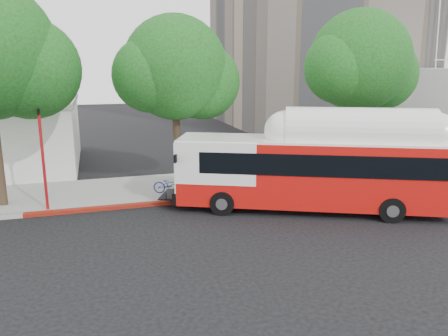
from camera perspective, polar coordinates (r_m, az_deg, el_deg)
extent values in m
plane|color=black|center=(17.13, 1.10, -8.04)|extent=(120.00, 120.00, 0.00)
cube|color=gray|center=(23.07, -3.82, -2.22)|extent=(60.00, 5.00, 0.15)
cube|color=gray|center=(20.65, -2.20, -4.07)|extent=(60.00, 0.30, 0.15)
cube|color=maroon|center=(20.15, -10.52, -4.72)|extent=(10.00, 0.32, 0.16)
sphere|color=#124113|center=(21.05, -24.06, 11.76)|extent=(4.35, 4.35, 4.35)
cylinder|color=#2D2116|center=(21.83, -6.20, 3.95)|extent=(0.36, 0.36, 5.44)
sphere|color=#124113|center=(21.55, -6.42, 12.91)|extent=(5.00, 5.00, 5.00)
sphere|color=#124113|center=(22.05, -2.89, 11.21)|extent=(3.75, 3.75, 3.75)
cylinder|color=#2D2116|center=(25.39, 16.75, 5.14)|extent=(0.36, 0.36, 5.76)
sphere|color=#124113|center=(25.17, 17.31, 13.27)|extent=(5.40, 5.40, 5.40)
sphere|color=#124113|center=(26.18, 19.71, 11.50)|extent=(4.05, 4.05, 4.05)
cube|color=red|center=(19.24, 11.22, -0.56)|extent=(11.41, 6.92, 2.75)
cube|color=black|center=(19.16, 12.71, 1.06)|extent=(10.39, 6.50, 0.90)
cube|color=white|center=(18.96, 11.41, 3.60)|extent=(11.38, 6.85, 0.09)
cube|color=white|center=(19.15, 17.13, 4.11)|extent=(6.32, 4.22, 0.52)
cube|color=black|center=(20.13, -6.93, -3.42)|extent=(1.39, 1.87, 0.06)
imported|color=navy|center=(20.01, -6.97, -2.17)|extent=(1.19, 1.72, 0.86)
cylinder|color=#B11217|center=(19.96, -22.50, 0.39)|extent=(0.13, 0.13, 4.25)
cube|color=black|center=(19.62, -23.08, 6.76)|extent=(0.05, 0.43, 0.27)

